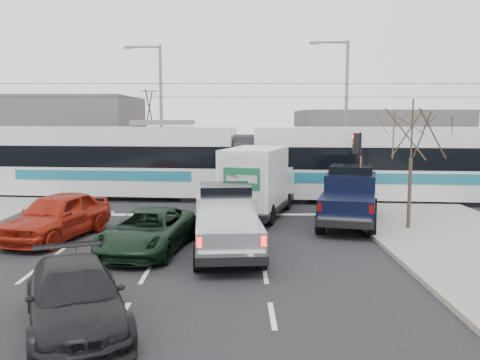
{
  "coord_description": "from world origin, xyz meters",
  "views": [
    {
      "loc": [
        0.92,
        -16.96,
        4.44
      ],
      "look_at": [
        1.02,
        4.42,
        1.8
      ],
      "focal_mm": 38.0,
      "sensor_mm": 36.0,
      "label": 1
    }
  ],
  "objects_px": {
    "street_lamp_near": "(343,106)",
    "green_car": "(148,231)",
    "silver_pickup": "(226,219)",
    "dark_car": "(75,297)",
    "street_lamp_far": "(158,107)",
    "traffic_signal": "(357,154)",
    "bare_tree": "(412,134)",
    "red_car": "(57,216)",
    "tram": "(244,161)",
    "box_truck": "(258,183)",
    "navy_pickup": "(350,196)"
  },
  "relations": [
    {
      "from": "bare_tree",
      "to": "street_lamp_near",
      "type": "xyz_separation_m",
      "value": [
        -0.29,
        11.5,
        1.32
      ]
    },
    {
      "from": "bare_tree",
      "to": "dark_car",
      "type": "relative_size",
      "value": 1.06
    },
    {
      "from": "red_car",
      "to": "dark_car",
      "type": "xyz_separation_m",
      "value": [
        3.22,
        -8.05,
        -0.17
      ]
    },
    {
      "from": "street_lamp_far",
      "to": "dark_car",
      "type": "height_order",
      "value": "street_lamp_far"
    },
    {
      "from": "street_lamp_far",
      "to": "tram",
      "type": "bearing_deg",
      "value": -46.08
    },
    {
      "from": "traffic_signal",
      "to": "silver_pickup",
      "type": "bearing_deg",
      "value": -131.06
    },
    {
      "from": "street_lamp_near",
      "to": "green_car",
      "type": "bearing_deg",
      "value": -123.06
    },
    {
      "from": "street_lamp_near",
      "to": "silver_pickup",
      "type": "bearing_deg",
      "value": -115.33
    },
    {
      "from": "dark_car",
      "to": "street_lamp_near",
      "type": "bearing_deg",
      "value": 42.49
    },
    {
      "from": "bare_tree",
      "to": "box_truck",
      "type": "relative_size",
      "value": 0.76
    },
    {
      "from": "box_truck",
      "to": "dark_car",
      "type": "height_order",
      "value": "box_truck"
    },
    {
      "from": "tram",
      "to": "box_truck",
      "type": "xyz_separation_m",
      "value": [
        0.57,
        -4.83,
        -0.54
      ]
    },
    {
      "from": "traffic_signal",
      "to": "box_truck",
      "type": "distance_m",
      "value": 4.9
    },
    {
      "from": "street_lamp_far",
      "to": "dark_car",
      "type": "distance_m",
      "value": 23.17
    },
    {
      "from": "navy_pickup",
      "to": "dark_car",
      "type": "bearing_deg",
      "value": -111.74
    },
    {
      "from": "green_car",
      "to": "dark_car",
      "type": "height_order",
      "value": "green_car"
    },
    {
      "from": "bare_tree",
      "to": "silver_pickup",
      "type": "bearing_deg",
      "value": -158.28
    },
    {
      "from": "green_car",
      "to": "traffic_signal",
      "type": "bearing_deg",
      "value": 48.26
    },
    {
      "from": "box_truck",
      "to": "navy_pickup",
      "type": "xyz_separation_m",
      "value": [
        3.78,
        -1.59,
        -0.36
      ]
    },
    {
      "from": "silver_pickup",
      "to": "street_lamp_far",
      "type": "bearing_deg",
      "value": 102.12
    },
    {
      "from": "street_lamp_near",
      "to": "green_car",
      "type": "distance_m",
      "value": 17.74
    },
    {
      "from": "red_car",
      "to": "bare_tree",
      "type": "bearing_deg",
      "value": 20.27
    },
    {
      "from": "bare_tree",
      "to": "dark_car",
      "type": "height_order",
      "value": "bare_tree"
    },
    {
      "from": "street_lamp_far",
      "to": "box_truck",
      "type": "distance_m",
      "value": 12.59
    },
    {
      "from": "street_lamp_near",
      "to": "silver_pickup",
      "type": "xyz_separation_m",
      "value": [
        -6.77,
        -14.31,
        -4.05
      ]
    },
    {
      "from": "street_lamp_near",
      "to": "navy_pickup",
      "type": "xyz_separation_m",
      "value": [
        -1.72,
        -10.06,
        -3.93
      ]
    },
    {
      "from": "red_car",
      "to": "silver_pickup",
      "type": "bearing_deg",
      "value": 0.36
    },
    {
      "from": "navy_pickup",
      "to": "traffic_signal",
      "type": "bearing_deg",
      "value": 86.73
    },
    {
      "from": "traffic_signal",
      "to": "tram",
      "type": "xyz_separation_m",
      "value": [
        -5.22,
        3.86,
        -0.66
      ]
    },
    {
      "from": "bare_tree",
      "to": "street_lamp_far",
      "type": "distance_m",
      "value": 17.97
    },
    {
      "from": "traffic_signal",
      "to": "street_lamp_far",
      "type": "distance_m",
      "value": 14.47
    },
    {
      "from": "silver_pickup",
      "to": "green_car",
      "type": "height_order",
      "value": "silver_pickup"
    },
    {
      "from": "dark_car",
      "to": "street_lamp_far",
      "type": "bearing_deg",
      "value": 72.13
    },
    {
      "from": "box_truck",
      "to": "navy_pickup",
      "type": "height_order",
      "value": "box_truck"
    },
    {
      "from": "box_truck",
      "to": "street_lamp_far",
      "type": "bearing_deg",
      "value": 136.13
    },
    {
      "from": "traffic_signal",
      "to": "dark_car",
      "type": "relative_size",
      "value": 0.76
    },
    {
      "from": "traffic_signal",
      "to": "box_truck",
      "type": "bearing_deg",
      "value": -168.21
    },
    {
      "from": "red_car",
      "to": "traffic_signal",
      "type": "bearing_deg",
      "value": 38.24
    },
    {
      "from": "bare_tree",
      "to": "navy_pickup",
      "type": "relative_size",
      "value": 0.83
    },
    {
      "from": "tram",
      "to": "green_car",
      "type": "distance_m",
      "value": 11.34
    },
    {
      "from": "tram",
      "to": "red_car",
      "type": "relative_size",
      "value": 5.76
    },
    {
      "from": "traffic_signal",
      "to": "street_lamp_near",
      "type": "bearing_deg",
      "value": 83.59
    },
    {
      "from": "traffic_signal",
      "to": "dark_car",
      "type": "bearing_deg",
      "value": -124.23
    },
    {
      "from": "street_lamp_far",
      "to": "street_lamp_near",
      "type": "bearing_deg",
      "value": -9.87
    },
    {
      "from": "bare_tree",
      "to": "navy_pickup",
      "type": "bearing_deg",
      "value": 144.29
    },
    {
      "from": "street_lamp_far",
      "to": "navy_pickup",
      "type": "distance_m",
      "value": 16.02
    },
    {
      "from": "street_lamp_far",
      "to": "silver_pickup",
      "type": "xyz_separation_m",
      "value": [
        4.73,
        -16.31,
        -4.05
      ]
    },
    {
      "from": "traffic_signal",
      "to": "bare_tree",
      "type": "bearing_deg",
      "value": -74.24
    },
    {
      "from": "box_truck",
      "to": "red_car",
      "type": "relative_size",
      "value": 1.32
    },
    {
      "from": "navy_pickup",
      "to": "dark_car",
      "type": "height_order",
      "value": "navy_pickup"
    }
  ]
}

